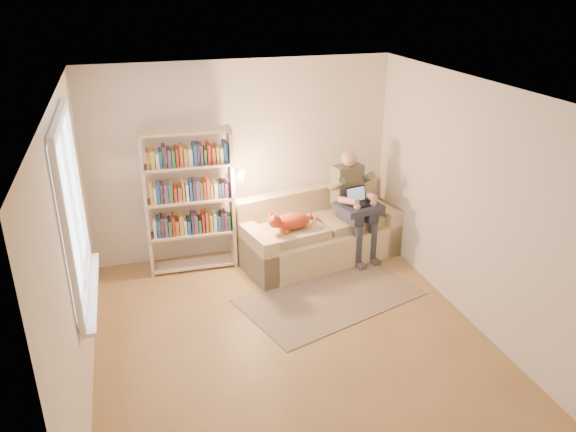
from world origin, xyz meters
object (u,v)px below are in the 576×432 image
object	(u,v)px
cat	(289,222)
laptop	(357,200)
sofa	(317,235)
person	(353,198)
bookshelf	(190,194)

from	to	relation	value
cat	laptop	bearing A→B (deg)	-8.69
sofa	person	bearing A→B (deg)	-19.17
person	cat	size ratio (longest dim) A/B	2.11
person	bookshelf	world-z (taller)	bookshelf
sofa	person	xyz separation A→B (m)	(0.47, -0.06, 0.50)
person	laptop	world-z (taller)	person
cat	bookshelf	xyz separation A→B (m)	(-1.17, 0.40, 0.35)
cat	person	bearing A→B (deg)	-1.38
sofa	bookshelf	world-z (taller)	bookshelf
person	laptop	bearing A→B (deg)	-95.06
laptop	bookshelf	distance (m)	2.16
cat	laptop	size ratio (longest dim) A/B	1.98
laptop	sofa	bearing A→B (deg)	147.69
laptop	person	bearing A→B (deg)	84.94
sofa	bookshelf	bearing A→B (deg)	162.31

